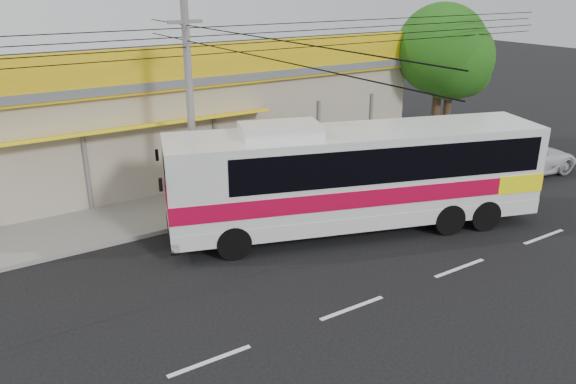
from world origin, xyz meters
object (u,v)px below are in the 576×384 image
(coach_bus, at_px, (362,171))
(tree_near, at_px, (444,52))
(utility_pole, at_px, (186,41))
(tree_far, at_px, (455,61))
(white_car, at_px, (522,157))

(coach_bus, height_order, tree_near, tree_near)
(utility_pole, relative_size, tree_far, 5.30)
(tree_near, bearing_deg, white_car, -83.20)
(white_car, distance_m, tree_far, 5.53)
(tree_near, bearing_deg, tree_far, -39.87)
(tree_near, height_order, tree_far, tree_near)
(coach_bus, height_order, utility_pole, utility_pole)
(white_car, xyz_separation_m, tree_near, (-0.54, 4.50, 4.03))
(tree_far, bearing_deg, utility_pole, -173.57)
(utility_pole, bearing_deg, white_car, -10.38)
(coach_bus, distance_m, tree_far, 10.99)
(white_car, height_order, tree_near, tree_near)
(tree_near, bearing_deg, coach_bus, -149.83)
(coach_bus, relative_size, utility_pole, 0.37)
(utility_pole, xyz_separation_m, tree_near, (13.58, 1.91, -1.41))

